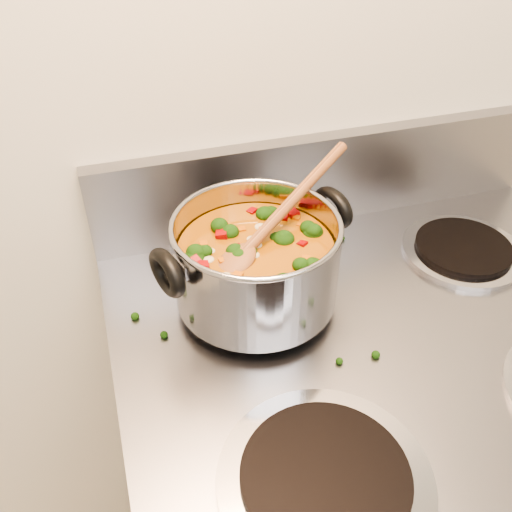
% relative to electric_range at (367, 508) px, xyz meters
% --- Properties ---
extents(electric_range, '(0.79, 0.72, 1.08)m').
position_rel_electric_range_xyz_m(electric_range, '(0.00, 0.00, 0.00)').
color(electric_range, gray).
rests_on(electric_range, ground).
extents(stockpot, '(0.30, 0.24, 0.14)m').
position_rel_electric_range_xyz_m(stockpot, '(-0.18, 0.14, 0.53)').
color(stockpot, '#9A99A1').
rests_on(stockpot, electric_range).
extents(wooden_spoon, '(0.26, 0.19, 0.10)m').
position_rel_electric_range_xyz_m(wooden_spoon, '(-0.16, 0.15, 0.58)').
color(wooden_spoon, brown).
rests_on(wooden_spoon, stockpot).
extents(cooktop_crumbs, '(0.36, 0.26, 0.01)m').
position_rel_electric_range_xyz_m(cooktop_crumbs, '(-0.14, 0.15, 0.46)').
color(cooktop_crumbs, black).
rests_on(cooktop_crumbs, electric_range).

